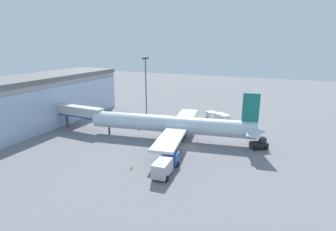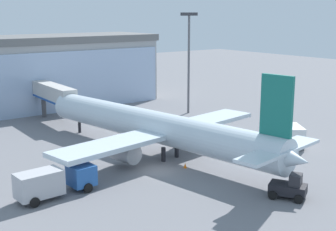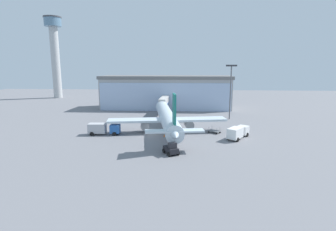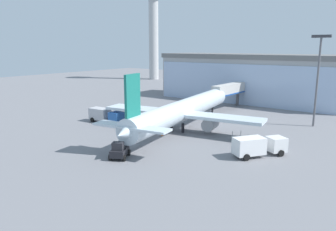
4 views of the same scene
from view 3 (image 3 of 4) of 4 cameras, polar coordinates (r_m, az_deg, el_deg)
name	(u,v)px [view 3 (image 3 of 4)]	position (r m, az deg, el deg)	size (l,w,h in m)	color
ground	(153,135)	(61.16, -3.39, -4.29)	(240.00, 240.00, 0.00)	slate
terminal_building	(166,92)	(99.67, -0.45, 5.12)	(48.78, 14.37, 12.31)	#A0A0A0
jet_bridge	(164,101)	(86.98, -0.85, 3.10)	(2.58, 12.26, 5.71)	beige
control_tower	(55,49)	(144.79, -23.44, 13.14)	(8.44, 8.44, 39.52)	#B6B6B6
apron_light_mast	(231,87)	(80.45, 13.48, 6.12)	(3.20, 0.40, 16.23)	#59595E
airplane	(167,118)	(64.33, -0.24, -0.48)	(28.82, 38.63, 10.82)	silver
catering_truck	(103,128)	(63.09, -13.97, -2.76)	(7.42, 2.88, 2.65)	#2659A5
fuel_truck	(238,132)	(59.93, 14.94, -3.51)	(5.95, 7.26, 2.65)	silver
baggage_cart	(214,131)	(63.87, 10.04, -3.33)	(3.19, 2.98, 1.50)	slate
pushback_tug	(171,149)	(47.92, 0.68, -7.31)	(3.35, 3.70, 2.30)	black
safety_cone_nose	(164,135)	(59.73, -0.82, -4.37)	(0.36, 0.36, 0.55)	orange
safety_cone_wingtip	(106,128)	(68.97, -13.28, -2.61)	(0.36, 0.36, 0.55)	orange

